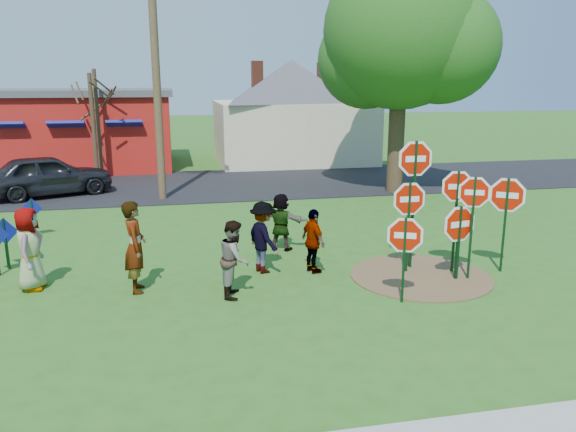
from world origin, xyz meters
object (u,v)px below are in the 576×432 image
stop_sign_c (473,204)px  person_b (135,247)px  person_a (29,249)px  stop_sign_d (457,196)px  leafy_tree (404,40)px  stop_sign_b (415,172)px  suv (48,175)px  utility_pole (156,65)px  stop_sign_a (405,242)px

stop_sign_c → person_b: 7.34m
person_a → person_b: 2.28m
stop_sign_d → leafy_tree: leafy_tree is taller
person_b → stop_sign_d: bearing=-95.3°
stop_sign_b → suv: size_ratio=0.69×
stop_sign_d → person_b: bearing=-167.5°
suv → leafy_tree: (13.43, -1.92, 4.99)m
person_b → leafy_tree: (9.58, 8.97, 4.84)m
leafy_tree → person_a: bearing=-144.5°
stop_sign_c → suv: stop_sign_c is taller
person_b → suv: 11.56m
stop_sign_b → person_a: stop_sign_b is taller
stop_sign_c → leafy_tree: (2.32, 9.75, 4.08)m
suv → utility_pole: bearing=-130.9°
stop_sign_a → leafy_tree: leafy_tree is taller
person_b → suv: size_ratio=0.42×
stop_sign_b → stop_sign_c: 1.51m
stop_sign_c → person_b: size_ratio=1.26×
stop_sign_d → person_a: 9.43m
stop_sign_a → person_b: (-5.28, 1.72, -0.29)m
stop_sign_a → person_b: bearing=-175.5°
stop_sign_d → suv: size_ratio=0.54×
stop_sign_d → leafy_tree: size_ratio=0.28×
stop_sign_d → utility_pole: utility_pole is taller
person_a → utility_pole: 10.07m
stop_sign_a → suv: stop_sign_a is taller
stop_sign_a → utility_pole: bearing=136.1°
stop_sign_b → leafy_tree: (3.28, 8.74, 3.50)m
stop_sign_c → leafy_tree: bearing=98.8°
stop_sign_d → person_b: size_ratio=1.29×
person_a → utility_pole: (2.63, 8.87, 3.98)m
stop_sign_a → stop_sign_c: stop_sign_c is taller
person_a → stop_sign_d: bearing=-90.8°
stop_sign_a → suv: (-9.12, 12.62, -0.44)m
utility_pole → leafy_tree: size_ratio=1.02×
stop_sign_a → stop_sign_d: stop_sign_d is taller
stop_sign_a → suv: 15.58m
stop_sign_c → stop_sign_d: bearing=124.9°
person_b → utility_pole: utility_pole is taller
stop_sign_c → leafy_tree: size_ratio=0.27×
person_b → leafy_tree: leafy_tree is taller
stop_sign_c → stop_sign_d: 0.54m
person_a → leafy_tree: size_ratio=0.20×
person_a → utility_pole: bearing=-12.4°
stop_sign_c → leafy_tree: leafy_tree is taller
stop_sign_a → leafy_tree: 12.39m
stop_sign_b → person_a: bearing=177.8°
stop_sign_d → leafy_tree: bearing=89.7°
person_a → leafy_tree: (11.79, 8.40, 4.92)m
stop_sign_b → person_b: (-6.29, -0.23, -1.34)m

